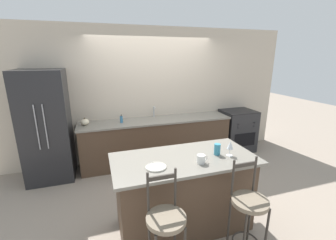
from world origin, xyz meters
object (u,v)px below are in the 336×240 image
object	(u,v)px
bar_stool_far	(248,211)
coffee_mug	(201,159)
refrigerator	(47,126)
wine_glass	(230,145)
soap_bottle	(121,119)
oven_range	(237,130)
bar_stool_near	(166,229)
dinner_plate	(156,167)
tumbler_cup	(217,149)
pumpkin_decoration	(85,122)

from	to	relation	value
bar_stool_far	coffee_mug	distance (m)	0.71
coffee_mug	refrigerator	bearing A→B (deg)	133.30
wine_glass	soap_bottle	bearing A→B (deg)	118.06
bar_stool_far	refrigerator	bearing A→B (deg)	131.48
refrigerator	bar_stool_far	bearing A→B (deg)	-48.52
oven_range	bar_stool_far	xyz separation A→B (m)	(-1.65, -2.60, 0.13)
bar_stool_near	dinner_plate	distance (m)	0.63
coffee_mug	oven_range	bearing A→B (deg)	47.02
tumbler_cup	soap_bottle	size ratio (longest dim) A/B	0.87
coffee_mug	soap_bottle	distance (m)	2.19
tumbler_cup	oven_range	bearing A→B (deg)	49.47
oven_range	coffee_mug	size ratio (longest dim) A/B	7.36
bar_stool_near	wine_glass	xyz separation A→B (m)	(0.99, 0.54, 0.49)
wine_glass	tumbler_cup	distance (m)	0.16
bar_stool_near	wine_glass	world-z (taller)	wine_glass
wine_glass	coffee_mug	size ratio (longest dim) A/B	1.49
oven_range	refrigerator	bearing A→B (deg)	-179.23
wine_glass	pumpkin_decoration	xyz separation A→B (m)	(-1.74, 2.07, -0.13)
wine_glass	pumpkin_decoration	size ratio (longest dim) A/B	1.27
dinner_plate	coffee_mug	size ratio (longest dim) A/B	1.79
tumbler_cup	pumpkin_decoration	bearing A→B (deg)	128.88
coffee_mug	pumpkin_decoration	xyz separation A→B (m)	(-1.32, 2.14, -0.04)
bar_stool_far	pumpkin_decoration	world-z (taller)	bar_stool_far
bar_stool_near	wine_glass	distance (m)	1.23
bar_stool_far	pumpkin_decoration	size ratio (longest dim) A/B	7.53
coffee_mug	tumbler_cup	bearing A→B (deg)	27.11
bar_stool_far	coffee_mug	size ratio (longest dim) A/B	8.83
bar_stool_far	dinner_plate	size ratio (longest dim) A/B	4.94
coffee_mug	pumpkin_decoration	distance (m)	2.51
oven_range	tumbler_cup	size ratio (longest dim) A/B	6.79
bar_stool_near	tumbler_cup	xyz separation A→B (m)	(0.86, 0.62, 0.42)
dinner_plate	soap_bottle	size ratio (longest dim) A/B	1.43
coffee_mug	soap_bottle	bearing A→B (deg)	107.44
oven_range	coffee_mug	bearing A→B (deg)	-132.98
tumbler_cup	pumpkin_decoration	world-z (taller)	tumbler_cup
bar_stool_near	bar_stool_far	distance (m)	0.88
wine_glass	soap_bottle	world-z (taller)	wine_glass
bar_stool_near	tumbler_cup	world-z (taller)	bar_stool_near
dinner_plate	soap_bottle	xyz separation A→B (m)	(-0.14, 2.04, 0.01)
pumpkin_decoration	wine_glass	bearing A→B (deg)	-49.95
bar_stool_near	tumbler_cup	distance (m)	1.14
refrigerator	pumpkin_decoration	distance (m)	0.63
soap_bottle	bar_stool_near	bearing A→B (deg)	-87.97
dinner_plate	pumpkin_decoration	xyz separation A→B (m)	(-0.80, 2.09, -0.00)
oven_range	tumbler_cup	distance (m)	2.64
bar_stool_near	refrigerator	bearing A→B (deg)	118.50
refrigerator	tumbler_cup	distance (m)	2.93
bar_stool_far	coffee_mug	world-z (taller)	bar_stool_far
soap_bottle	refrigerator	bearing A→B (deg)	-178.31
oven_range	dinner_plate	world-z (taller)	dinner_plate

